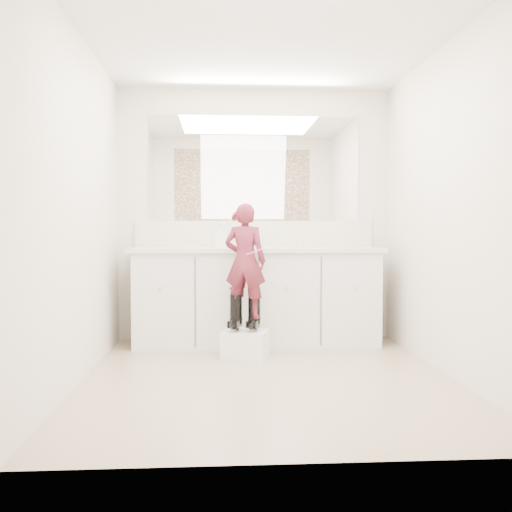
{
  "coord_description": "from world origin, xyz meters",
  "views": [
    {
      "loc": [
        -0.34,
        -3.98,
        1.03
      ],
      "look_at": [
        -0.04,
        0.65,
        0.84
      ],
      "focal_mm": 40.0,
      "sensor_mm": 36.0,
      "label": 1
    }
  ],
  "objects": [
    {
      "name": "ceiling",
      "position": [
        0.0,
        0.0,
        2.4
      ],
      "size": [
        3.0,
        3.0,
        0.0
      ],
      "primitive_type": "plane",
      "rotation": [
        3.14,
        0.0,
        0.0
      ],
      "color": "white",
      "rests_on": "wall_back"
    },
    {
      "name": "floor",
      "position": [
        0.0,
        0.0,
        0.0
      ],
      "size": [
        3.0,
        3.0,
        0.0
      ],
      "primitive_type": "plane",
      "color": "#817154",
      "rests_on": "ground"
    },
    {
      "name": "boot_left",
      "position": [
        -0.2,
        0.68,
        0.37
      ],
      "size": [
        0.16,
        0.22,
        0.29
      ],
      "primitive_type": null,
      "rotation": [
        0.0,
        0.0,
        -0.3
      ],
      "color": "black",
      "rests_on": "step_stool"
    },
    {
      "name": "wall_left",
      "position": [
        -1.3,
        0.0,
        1.2
      ],
      "size": [
        0.0,
        3.0,
        3.0
      ],
      "primitive_type": "plane",
      "rotation": [
        1.57,
        0.0,
        1.57
      ],
      "color": "beige",
      "rests_on": "floor"
    },
    {
      "name": "wall_front",
      "position": [
        0.0,
        -1.5,
        1.2
      ],
      "size": [
        2.6,
        0.0,
        2.6
      ],
      "primitive_type": "plane",
      "rotation": [
        -1.57,
        0.0,
        0.0
      ],
      "color": "beige",
      "rests_on": "floor"
    },
    {
      "name": "mirror",
      "position": [
        0.0,
        1.49,
        1.64
      ],
      "size": [
        2.0,
        0.02,
        1.0
      ],
      "primitive_type": "cube",
      "color": "white",
      "rests_on": "wall_back"
    },
    {
      "name": "wall_right",
      "position": [
        1.3,
        0.0,
        1.2
      ],
      "size": [
        0.0,
        3.0,
        3.0
      ],
      "primitive_type": "plane",
      "rotation": [
        1.57,
        0.0,
        -1.57
      ],
      "color": "beige",
      "rests_on": "floor"
    },
    {
      "name": "faucet",
      "position": [
        0.0,
        1.38,
        0.94
      ],
      "size": [
        0.08,
        0.08,
        0.1
      ],
      "primitive_type": "cylinder",
      "color": "silver",
      "rests_on": "countertop"
    },
    {
      "name": "cup",
      "position": [
        0.39,
        1.16,
        0.93
      ],
      "size": [
        0.11,
        0.11,
        0.09
      ],
      "primitive_type": "imported",
      "rotation": [
        0.0,
        0.0,
        0.21
      ],
      "color": "beige",
      "rests_on": "countertop"
    },
    {
      "name": "vanity_cabinet",
      "position": [
        0.0,
        1.23,
        0.42
      ],
      "size": [
        2.2,
        0.55,
        0.85
      ],
      "primitive_type": "cube",
      "color": "silver",
      "rests_on": "floor"
    },
    {
      "name": "countertop",
      "position": [
        0.0,
        1.21,
        0.87
      ],
      "size": [
        2.28,
        0.58,
        0.04
      ],
      "primitive_type": "cube",
      "color": "beige",
      "rests_on": "vanity_cabinet"
    },
    {
      "name": "boot_right",
      "position": [
        -0.05,
        0.68,
        0.37
      ],
      "size": [
        0.16,
        0.22,
        0.29
      ],
      "primitive_type": null,
      "rotation": [
        0.0,
        0.0,
        -0.3
      ],
      "color": "black",
      "rests_on": "step_stool"
    },
    {
      "name": "step_stool",
      "position": [
        -0.13,
        0.66,
        0.11
      ],
      "size": [
        0.42,
        0.38,
        0.22
      ],
      "primitive_type": "cube",
      "rotation": [
        0.0,
        0.0,
        -0.3
      ],
      "color": "white",
      "rests_on": "floor"
    },
    {
      "name": "soap_bottle",
      "position": [
        -0.33,
        1.24,
        1.0
      ],
      "size": [
        0.11,
        0.11,
        0.22
      ],
      "primitive_type": "imported",
      "rotation": [
        0.0,
        0.0,
        -0.09
      ],
      "color": "white",
      "rests_on": "countertop"
    },
    {
      "name": "backsplash",
      "position": [
        0.0,
        1.49,
        1.02
      ],
      "size": [
        2.28,
        0.03,
        0.25
      ],
      "primitive_type": "cube",
      "color": "beige",
      "rests_on": "countertop"
    },
    {
      "name": "toothbrush",
      "position": [
        -0.06,
        0.6,
        0.87
      ],
      "size": [
        0.13,
        0.05,
        0.06
      ],
      "primitive_type": "cylinder",
      "rotation": [
        0.0,
        1.22,
        -0.3
      ],
      "color": "#D9549A",
      "rests_on": "toddler"
    },
    {
      "name": "toddler",
      "position": [
        -0.13,
        0.68,
        0.8
      ],
      "size": [
        0.4,
        0.32,
        0.94
      ],
      "primitive_type": "imported",
      "rotation": [
        0.0,
        0.0,
        2.85
      ],
      "color": "#A93450",
      "rests_on": "step_stool"
    },
    {
      "name": "wall_back",
      "position": [
        0.0,
        1.5,
        1.2
      ],
      "size": [
        2.6,
        0.0,
        2.6
      ],
      "primitive_type": "plane",
      "rotation": [
        1.57,
        0.0,
        0.0
      ],
      "color": "beige",
      "rests_on": "floor"
    },
    {
      "name": "dot_panel",
      "position": [
        0.0,
        -1.49,
        1.65
      ],
      "size": [
        2.0,
        0.01,
        1.2
      ],
      "primitive_type": "cube",
      "color": "#472819",
      "rests_on": "wall_front"
    }
  ]
}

